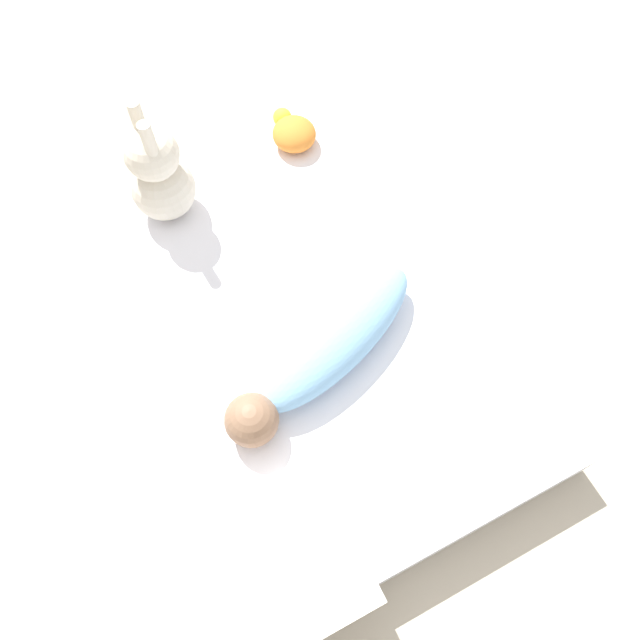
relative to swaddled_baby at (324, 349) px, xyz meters
The scene contains 6 objects.
ground_plane 0.24m from the swaddled_baby, ahead, with size 12.00×12.00×0.00m, color #B2A893.
bed_mattress 0.19m from the swaddled_baby, ahead, with size 1.29×0.88×0.14m.
swaddled_baby is the anchor object (origin of this frame).
pillow 0.50m from the swaddled_baby, 142.03° to the left, with size 0.30×0.33×0.09m.
bunny_plush 0.63m from the swaddled_baby, 15.97° to the left, with size 0.17×0.17×0.35m.
turtle_plush 0.71m from the swaddled_baby, 19.79° to the right, with size 0.17×0.13×0.08m.
Camera 1 is at (-0.68, 0.30, 1.54)m, focal length 35.00 mm.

